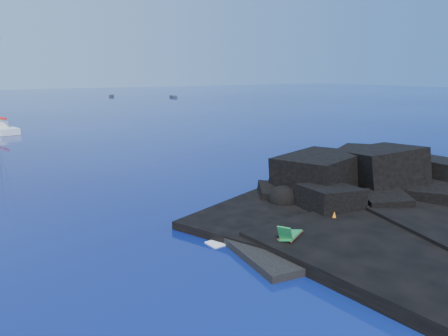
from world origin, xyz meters
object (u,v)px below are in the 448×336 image
object	(u,v)px
sunbather	(302,247)
distant_boat_a	(112,97)
distant_boat_b	(173,97)
deck_chair	(291,231)
marker_cone	(334,217)

from	to	relation	value
sunbather	distant_boat_a	size ratio (longest dim) A/B	0.39
sunbather	distant_boat_b	world-z (taller)	sunbather
deck_chair	sunbather	bearing A→B (deg)	-129.37
sunbather	distant_boat_b	xyz separation A→B (m)	(45.24, 112.49, -0.52)
distant_boat_a	distant_boat_b	bearing A→B (deg)	-23.61
deck_chair	marker_cone	distance (m)	3.98
marker_cone	sunbather	bearing A→B (deg)	-153.80
deck_chair	distant_boat_b	size ratio (longest dim) A/B	0.40
distant_boat_b	deck_chair	bearing A→B (deg)	-102.30
marker_cone	distant_boat_a	world-z (taller)	marker_cone
distant_boat_a	distant_boat_b	size ratio (longest dim) A/B	0.97
sunbather	marker_cone	bearing A→B (deg)	6.39
distant_boat_a	marker_cone	bearing A→B (deg)	-81.94
sunbather	distant_boat_b	size ratio (longest dim) A/B	0.38
sunbather	marker_cone	xyz separation A→B (m)	(4.00, 1.97, 0.14)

